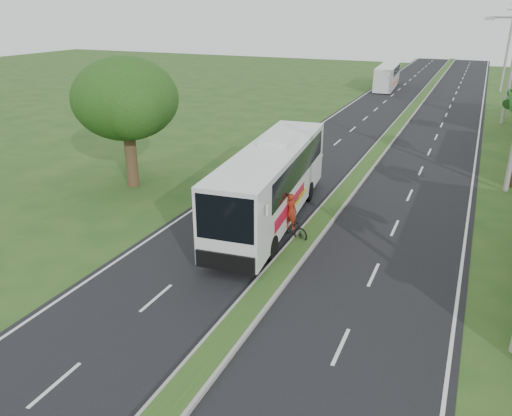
% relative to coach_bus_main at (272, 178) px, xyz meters
% --- Properties ---
extents(ground, '(180.00, 180.00, 0.00)m').
position_rel_coach_bus_main_xyz_m(ground, '(2.39, -8.49, -2.22)').
color(ground, '#244A1B').
rests_on(ground, ground).
extents(road_asphalt, '(14.00, 160.00, 0.02)m').
position_rel_coach_bus_main_xyz_m(road_asphalt, '(2.39, 11.51, -2.21)').
color(road_asphalt, black).
rests_on(road_asphalt, ground).
extents(median_strip, '(1.20, 160.00, 0.18)m').
position_rel_coach_bus_main_xyz_m(median_strip, '(2.39, 11.51, -2.12)').
color(median_strip, gray).
rests_on(median_strip, ground).
extents(lane_edge_left, '(0.12, 160.00, 0.01)m').
position_rel_coach_bus_main_xyz_m(lane_edge_left, '(-4.31, 11.51, -2.22)').
color(lane_edge_left, silver).
rests_on(lane_edge_left, ground).
extents(lane_edge_right, '(0.12, 160.00, 0.01)m').
position_rel_coach_bus_main_xyz_m(lane_edge_right, '(9.09, 11.51, -2.22)').
color(lane_edge_right, silver).
rests_on(lane_edge_right, ground).
extents(shade_tree, '(6.30, 6.00, 7.54)m').
position_rel_coach_bus_main_xyz_m(shade_tree, '(-9.72, 1.52, 2.81)').
color(shade_tree, '#473321').
rests_on(shade_tree, ground).
extents(utility_pole_d, '(1.60, 0.28, 10.50)m').
position_rel_coach_bus_main_xyz_m(utility_pole_d, '(10.89, 49.51, 3.20)').
color(utility_pole_d, gray).
rests_on(utility_pole_d, ground).
extents(coach_bus_main, '(3.89, 12.70, 4.04)m').
position_rel_coach_bus_main_xyz_m(coach_bus_main, '(0.00, 0.00, 0.00)').
color(coach_bus_main, silver).
rests_on(coach_bus_main, ground).
extents(coach_bus_far, '(2.87, 10.30, 2.97)m').
position_rel_coach_bus_main_xyz_m(coach_bus_far, '(-2.81, 46.58, -0.54)').
color(coach_bus_far, silver).
rests_on(coach_bus_far, ground).
extents(motorcyclist, '(1.94, 0.96, 2.27)m').
position_rel_coach_bus_main_xyz_m(motorcyclist, '(1.65, -1.72, -1.42)').
color(motorcyclist, black).
rests_on(motorcyclist, ground).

